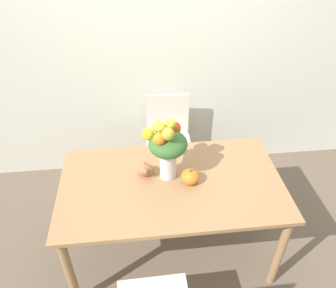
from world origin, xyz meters
The scene contains 7 objects.
ground_plane centered at (0.00, 0.00, 0.00)m, with size 12.00×12.00×0.00m, color brown.
wall_back centered at (0.00, 1.13, 1.35)m, with size 8.00×0.06×2.70m.
dining_table centered at (0.00, 0.00, 0.65)m, with size 1.55×0.88×0.74m.
flower_vase centered at (-0.02, 0.07, 1.01)m, with size 0.30×0.28×0.46m.
pumpkin centered at (0.13, -0.01, 0.80)m, with size 0.13×0.13×0.12m.
turkey_figurine centered at (-0.17, 0.11, 0.79)m, with size 0.12×0.16×0.10m.
dining_chair_near_window centered at (0.07, 0.82, 0.48)m, with size 0.44×0.44×0.91m.
Camera 1 is at (-0.20, -1.64, 2.34)m, focal length 35.00 mm.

